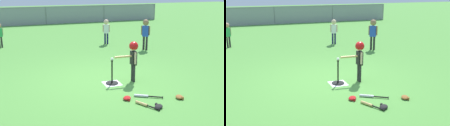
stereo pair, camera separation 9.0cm
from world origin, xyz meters
The scene contains 14 objects.
ground_plane centered at (0.00, 0.00, 0.00)m, with size 60.00×60.00×0.00m, color #51933D.
home_plate centered at (0.16, -0.31, 0.00)m, with size 0.44×0.44×0.01m, color white.
batting_tee centered at (0.16, -0.31, 0.09)m, with size 0.32×0.32×0.62m.
baseball_on_tee centered at (0.16, -0.31, 0.65)m, with size 0.07×0.07×0.07m, color white.
batter_child centered at (0.73, -0.33, 0.76)m, with size 0.63×0.30×1.06m.
fielder_deep_center centered at (-2.62, 5.17, 0.65)m, with size 0.27×0.20×1.01m.
fielder_deep_right centered at (2.72, 2.86, 0.76)m, with size 0.29×0.26×1.19m.
fielder_near_left centered at (1.64, 4.40, 0.68)m, with size 0.30×0.21×1.06m.
spare_bat_silver centered at (0.54, -1.39, 0.03)m, with size 0.58×0.38×0.06m.
spare_bat_wood centered at (0.33, -1.79, 0.03)m, with size 0.32×0.55×0.06m.
glove_by_plate centered at (0.13, -1.38, 0.04)m, with size 0.27×0.27×0.07m.
glove_near_bats centered at (0.56, -1.99, 0.04)m, with size 0.27×0.27×0.07m.
glove_tossed_aside centered at (1.24, -1.72, 0.04)m, with size 0.25×0.27×0.07m.
outfield_fence centered at (0.00, 11.71, 0.62)m, with size 16.06×0.06×1.15m.
Camera 2 is at (-2.00, -6.44, 2.41)m, focal length 43.21 mm.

